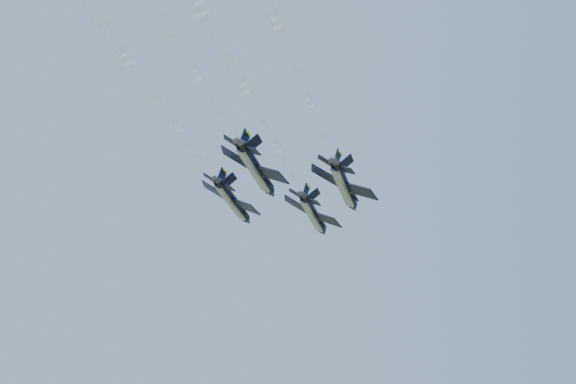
{
  "coord_description": "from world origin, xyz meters",
  "views": [
    {
      "loc": [
        2.97,
        -98.27,
        67.78
      ],
      "look_at": [
        2.63,
        1.0,
        103.05
      ],
      "focal_mm": 40.0,
      "sensor_mm": 36.0,
      "label": 1
    }
  ],
  "objects_px": {
    "jet_lead": "(314,214)",
    "jet_left": "(233,201)",
    "jet_right": "(345,186)",
    "jet_slot": "(257,169)"
  },
  "relations": [
    {
      "from": "jet_lead",
      "to": "jet_left",
      "type": "bearing_deg",
      "value": -132.37
    },
    {
      "from": "jet_right",
      "to": "jet_slot",
      "type": "xyz_separation_m",
      "value": [
        -13.38,
        -7.1,
        0.0
      ]
    },
    {
      "from": "jet_left",
      "to": "jet_right",
      "type": "height_order",
      "value": "same"
    },
    {
      "from": "jet_right",
      "to": "jet_slot",
      "type": "distance_m",
      "value": 15.15
    },
    {
      "from": "jet_slot",
      "to": "jet_right",
      "type": "bearing_deg",
      "value": 47.65
    },
    {
      "from": "jet_right",
      "to": "jet_slot",
      "type": "height_order",
      "value": "same"
    },
    {
      "from": "jet_left",
      "to": "jet_slot",
      "type": "relative_size",
      "value": 1.0
    },
    {
      "from": "jet_left",
      "to": "jet_lead",
      "type": "bearing_deg",
      "value": 47.63
    },
    {
      "from": "jet_lead",
      "to": "jet_slot",
      "type": "distance_m",
      "value": 23.51
    },
    {
      "from": "jet_left",
      "to": "jet_right",
      "type": "bearing_deg",
      "value": -2.5
    }
  ]
}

